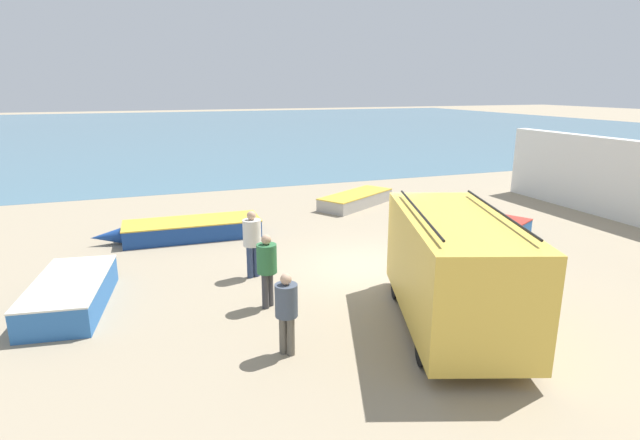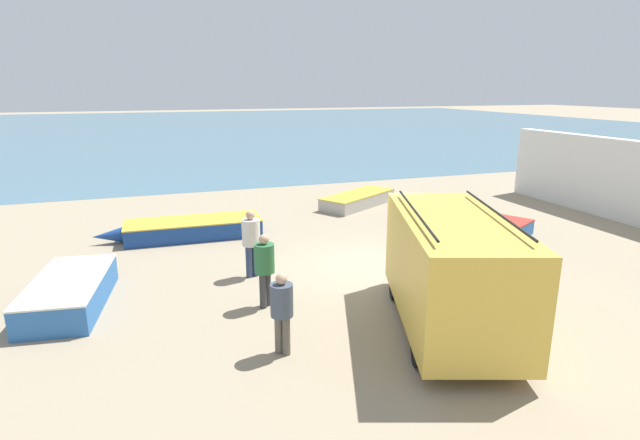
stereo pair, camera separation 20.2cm
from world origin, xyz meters
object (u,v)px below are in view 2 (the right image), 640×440
fishing_rowboat_1 (493,231)px  fishing_rowboat_2 (189,229)px  fisherman_2 (282,306)px  fisherman_3 (265,264)px  fishing_rowboat_0 (360,199)px  fishing_rowboat_3 (71,290)px  parked_van (451,268)px  fisherman_1 (251,238)px

fishing_rowboat_1 → fishing_rowboat_2: 10.10m
fisherman_2 → fisherman_3: fisherman_3 is taller
fishing_rowboat_0 → fishing_rowboat_3: 12.38m
parked_van → fisherman_1: bearing=57.3°
fishing_rowboat_2 → fisherman_2: bearing=98.3°
fishing_rowboat_3 → fishing_rowboat_2: bearing=-26.0°
parked_van → fisherman_2: (-3.54, 0.08, -0.34)m
fishing_rowboat_2 → fishing_rowboat_3: (-3.01, -4.54, 0.04)m
fisherman_1 → fisherman_3: size_ratio=1.04×
fisherman_2 → fisherman_3: bearing=-142.5°
fishing_rowboat_1 → fishing_rowboat_2: (-9.49, 3.46, 0.04)m
parked_van → fishing_rowboat_3: (-7.57, 3.83, -0.97)m
fishing_rowboat_2 → fisherman_3: 6.30m
fishing_rowboat_0 → fishing_rowboat_1: 6.29m
fishing_rowboat_1 → fishing_rowboat_0: bearing=82.7°
fishing_rowboat_1 → fishing_rowboat_2: bearing=131.7°
parked_van → fishing_rowboat_1: bearing=-26.1°
fishing_rowboat_3 → fisherman_3: bearing=-103.3°
fisherman_2 → fishing_rowboat_3: bearing=-90.9°
fishing_rowboat_0 → fishing_rowboat_1: size_ratio=1.12×
fisherman_2 → parked_van: bearing=130.8°
parked_van → fishing_rowboat_0: 11.16m
parked_van → fishing_rowboat_1: size_ratio=1.36×
fishing_rowboat_0 → fishing_rowboat_3: (-10.25, -6.95, 0.07)m
fishing_rowboat_2 → fisherman_3: bearing=102.2°
parked_van → fishing_rowboat_1: (4.93, 4.91, -1.05)m
fisherman_3 → fisherman_1: bearing=-41.7°
parked_van → fisherman_1: (-3.28, 4.17, -0.23)m
parked_van → fishing_rowboat_0: (2.68, 10.78, -1.04)m
fishing_rowboat_3 → fisherman_1: bearing=-77.9°
fishing_rowboat_0 → fisherman_2: fisherman_2 is taller
fishing_rowboat_1 → fishing_rowboat_3: size_ratio=0.95×
fishing_rowboat_0 → fishing_rowboat_2: 7.63m
fishing_rowboat_1 → fisherman_3: (-8.30, -2.68, 0.78)m
fishing_rowboat_0 → fishing_rowboat_2: size_ratio=0.80×
fisherman_1 → fisherman_2: fisherman_1 is taller
parked_van → fishing_rowboat_2: 9.58m
fisherman_1 → parked_van: bearing=-156.1°
fisherman_3 → fishing_rowboat_0: bearing=-74.3°
parked_van → fisherman_2: size_ratio=3.23×
fishing_rowboat_0 → fisherman_2: 12.40m
fishing_rowboat_1 → fisherman_1: (-8.21, -0.74, 0.82)m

